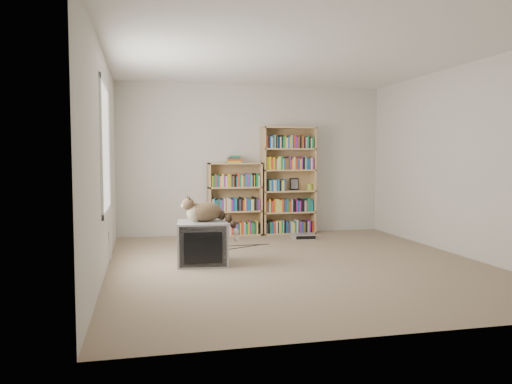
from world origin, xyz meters
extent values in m
cube|color=tan|center=(0.00, 0.00, 0.00)|extent=(4.50, 5.00, 0.01)
cube|color=beige|center=(0.00, 2.50, 1.25)|extent=(4.50, 0.02, 2.50)
cube|color=beige|center=(0.00, -2.50, 1.25)|extent=(4.50, 0.02, 2.50)
cube|color=beige|center=(-2.25, 0.00, 1.25)|extent=(0.02, 5.00, 2.50)
cube|color=beige|center=(2.25, 0.00, 1.25)|extent=(0.02, 5.00, 2.50)
cube|color=white|center=(0.00, 0.00, 2.50)|extent=(4.50, 5.00, 0.02)
cube|color=white|center=(-2.24, 0.20, 1.40)|extent=(0.02, 1.22, 1.52)
cube|color=gray|center=(-1.13, 0.22, 0.26)|extent=(0.65, 0.60, 0.52)
cube|color=black|center=(-1.16, -0.03, 0.26)|extent=(0.55, 0.09, 0.48)
cube|color=black|center=(-1.16, -0.05, 0.25)|extent=(0.44, 0.06, 0.36)
cube|color=black|center=(-1.12, 0.34, 0.25)|extent=(0.39, 0.33, 0.31)
ellipsoid|color=#392517|center=(-1.10, 0.26, 0.64)|extent=(0.47, 0.35, 0.24)
ellipsoid|color=#392517|center=(-0.99, 0.28, 0.63)|extent=(0.23, 0.25, 0.18)
ellipsoid|color=#C4B58E|center=(-1.24, 0.22, 0.63)|extent=(0.19, 0.19, 0.19)
ellipsoid|color=#392517|center=(-1.30, 0.21, 0.74)|extent=(0.18, 0.17, 0.14)
sphere|color=beige|center=(-1.36, 0.20, 0.72)|extent=(0.07, 0.07, 0.06)
cone|color=black|center=(-1.29, 0.18, 0.80)|extent=(0.07, 0.08, 0.08)
cone|color=black|center=(-1.31, 0.27, 0.80)|extent=(0.07, 0.08, 0.08)
cube|color=tan|center=(0.14, 2.34, 0.90)|extent=(0.03, 0.30, 1.80)
cube|color=tan|center=(1.01, 2.34, 0.90)|extent=(0.02, 0.30, 1.80)
cube|color=tan|center=(0.57, 2.48, 0.90)|extent=(0.90, 0.03, 1.80)
cube|color=tan|center=(0.57, 2.34, 1.79)|extent=(0.90, 0.30, 0.02)
cube|color=tan|center=(0.57, 2.34, 0.01)|extent=(0.90, 0.30, 0.03)
cube|color=tan|center=(0.57, 2.34, 0.37)|extent=(0.90, 0.30, 0.03)
cube|color=tan|center=(0.57, 2.34, 0.72)|extent=(0.90, 0.30, 0.02)
cube|color=tan|center=(0.57, 2.34, 1.08)|extent=(0.90, 0.30, 0.02)
cube|color=tan|center=(0.57, 2.34, 1.43)|extent=(0.90, 0.30, 0.02)
cube|color=red|center=(0.57, 2.34, 0.12)|extent=(0.82, 0.24, 0.19)
cube|color=#18499D|center=(0.57, 2.34, 0.47)|extent=(0.82, 0.24, 0.19)
cube|color=#167E3C|center=(0.57, 2.34, 0.83)|extent=(0.82, 0.24, 0.19)
cube|color=beige|center=(0.57, 2.34, 1.18)|extent=(0.82, 0.24, 0.19)
cube|color=black|center=(0.57, 2.34, 1.54)|extent=(0.82, 0.24, 0.19)
cube|color=tan|center=(-0.78, 2.34, 0.60)|extent=(0.02, 0.30, 1.20)
cube|color=tan|center=(0.08, 2.34, 0.60)|extent=(0.02, 0.30, 1.20)
cube|color=tan|center=(-0.35, 2.48, 0.60)|extent=(0.88, 0.03, 1.20)
cube|color=tan|center=(-0.35, 2.34, 1.19)|extent=(0.88, 0.30, 0.02)
cube|color=tan|center=(-0.35, 2.34, 0.01)|extent=(0.88, 0.30, 0.03)
cube|color=tan|center=(-0.35, 2.34, 0.41)|extent=(0.88, 0.30, 0.03)
cube|color=tan|center=(-0.35, 2.34, 0.80)|extent=(0.88, 0.30, 0.02)
cube|color=red|center=(-0.35, 2.34, 0.12)|extent=(0.80, 0.24, 0.19)
cube|color=#18499D|center=(-0.35, 2.34, 0.51)|extent=(0.80, 0.24, 0.19)
cube|color=#167E3C|center=(-0.35, 2.34, 0.91)|extent=(0.80, 0.24, 0.19)
cube|color=red|center=(-0.36, 2.32, 1.26)|extent=(0.20, 0.27, 0.11)
cylinder|color=#9DBB35|center=(0.95, 2.34, 0.79)|extent=(0.10, 0.10, 0.11)
cube|color=black|center=(0.71, 2.44, 0.84)|extent=(0.15, 0.05, 0.20)
cube|color=silver|center=(0.63, 1.73, 0.04)|extent=(0.38, 0.29, 0.08)
cube|color=silver|center=(-2.24, 0.57, 0.32)|extent=(0.01, 0.08, 0.13)
camera|label=1|loc=(-1.82, -5.74, 1.30)|focal=35.00mm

